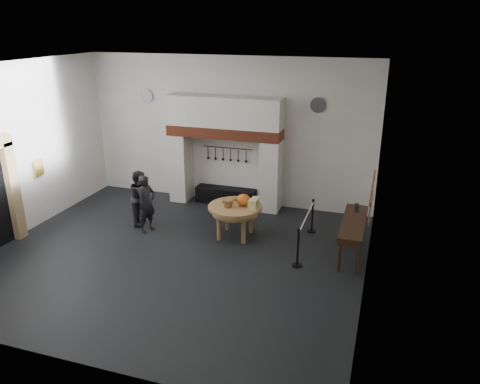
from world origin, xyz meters
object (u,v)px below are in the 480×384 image
(iron_range, at_px, (226,196))
(work_table, at_px, (235,207))
(barrier_post_near, at_px, (298,249))
(visitor_near, at_px, (147,204))
(visitor_far, at_px, (141,198))
(side_table, at_px, (354,222))
(barrier_post_far, at_px, (312,216))

(iron_range, relative_size, work_table, 1.33)
(iron_range, distance_m, barrier_post_near, 4.42)
(iron_range, xyz_separation_m, visitor_near, (-1.34, -2.60, 0.54))
(barrier_post_near, bearing_deg, visitor_far, 166.90)
(iron_range, xyz_separation_m, barrier_post_near, (2.95, -3.29, 0.20))
(iron_range, distance_m, side_table, 4.74)
(barrier_post_near, xyz_separation_m, barrier_post_far, (0.00, 2.00, 0.00))
(visitor_near, bearing_deg, barrier_post_near, -81.05)
(iron_range, relative_size, barrier_post_far, 2.11)
(visitor_far, bearing_deg, iron_range, -57.74)
(barrier_post_near, height_order, barrier_post_far, same)
(work_table, bearing_deg, iron_range, 115.41)
(iron_range, height_order, visitor_near, visitor_near)
(iron_range, height_order, work_table, work_table)
(work_table, bearing_deg, side_table, -2.00)
(work_table, xyz_separation_m, visitor_near, (-2.39, -0.40, -0.05))
(work_table, xyz_separation_m, barrier_post_near, (1.90, -1.10, -0.39))
(iron_range, bearing_deg, barrier_post_near, -48.17)
(iron_range, bearing_deg, side_table, -29.34)
(iron_range, distance_m, visitor_far, 2.86)
(visitor_far, xyz_separation_m, barrier_post_far, (4.69, 0.91, -0.33))
(iron_range, xyz_separation_m, work_table, (1.04, -2.20, 0.59))
(work_table, xyz_separation_m, side_table, (3.06, -0.11, 0.03))
(side_table, xyz_separation_m, barrier_post_near, (-1.15, -0.99, -0.42))
(visitor_near, xyz_separation_m, barrier_post_near, (4.29, -0.69, -0.34))
(iron_range, relative_size, side_table, 0.86)
(work_table, xyz_separation_m, barrier_post_far, (1.90, 0.90, -0.39))
(visitor_near, xyz_separation_m, side_table, (5.44, 0.30, 0.08))
(work_table, distance_m, visitor_near, 2.42)
(visitor_far, bearing_deg, visitor_near, -154.40)
(side_table, bearing_deg, iron_range, 150.66)
(side_table, bearing_deg, visitor_near, -176.87)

